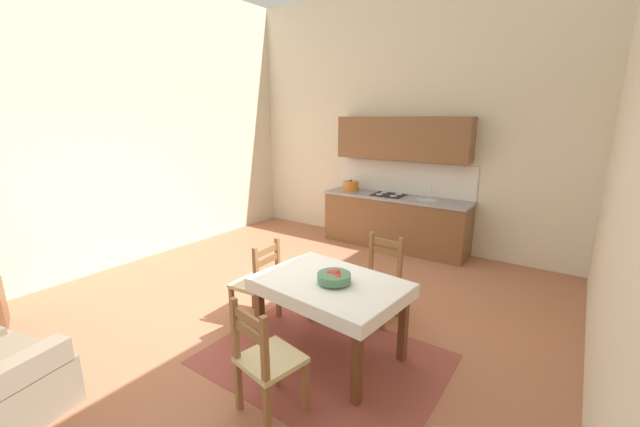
% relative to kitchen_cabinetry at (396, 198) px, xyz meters
% --- Properties ---
extents(ground_plane, '(6.46, 6.99, 0.10)m').
position_rel_kitchen_cabinetry_xyz_m(ground_plane, '(-0.12, -2.92, -0.91)').
color(ground_plane, '#AD6B4C').
extents(wall_back, '(6.46, 0.12, 4.28)m').
position_rel_kitchen_cabinetry_xyz_m(wall_back, '(-0.12, 0.33, 1.28)').
color(wall_back, beige).
rests_on(wall_back, ground_plane).
extents(wall_left, '(0.12, 6.99, 4.28)m').
position_rel_kitchen_cabinetry_xyz_m(wall_left, '(-3.11, -2.92, 1.28)').
color(wall_left, beige).
rests_on(wall_left, ground_plane).
extents(area_rug, '(2.10, 1.60, 0.01)m').
position_rel_kitchen_cabinetry_xyz_m(area_rug, '(0.81, -3.36, -0.85)').
color(area_rug, '#98473D').
rests_on(area_rug, ground_plane).
extents(kitchen_cabinetry, '(2.49, 0.63, 2.20)m').
position_rel_kitchen_cabinetry_xyz_m(kitchen_cabinetry, '(0.00, 0.00, 0.00)').
color(kitchen_cabinetry, brown).
rests_on(kitchen_cabinetry, ground_plane).
extents(dining_table, '(1.39, 1.04, 0.75)m').
position_rel_kitchen_cabinetry_xyz_m(dining_table, '(0.81, -3.26, -0.24)').
color(dining_table, brown).
rests_on(dining_table, ground_plane).
extents(dining_chair_kitchen_side, '(0.43, 0.43, 0.93)m').
position_rel_kitchen_cabinetry_xyz_m(dining_chair_kitchen_side, '(0.86, -2.37, -0.41)').
color(dining_chair_kitchen_side, '#D1BC89').
rests_on(dining_chair_kitchen_side, ground_plane).
extents(dining_chair_camera_side, '(0.49, 0.49, 0.93)m').
position_rel_kitchen_cabinetry_xyz_m(dining_chair_camera_side, '(0.82, -4.14, -0.41)').
color(dining_chair_camera_side, '#D1BC89').
rests_on(dining_chair_camera_side, ground_plane).
extents(dining_chair_tv_side, '(0.45, 0.45, 0.93)m').
position_rel_kitchen_cabinetry_xyz_m(dining_chair_tv_side, '(-0.17, -3.19, -0.41)').
color(dining_chair_tv_side, '#D1BC89').
rests_on(dining_chair_tv_side, ground_plane).
extents(fruit_bowl, '(0.30, 0.30, 0.12)m').
position_rel_kitchen_cabinetry_xyz_m(fruit_bowl, '(0.87, -3.29, -0.04)').
color(fruit_bowl, '#4C7F5B').
rests_on(fruit_bowl, dining_table).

